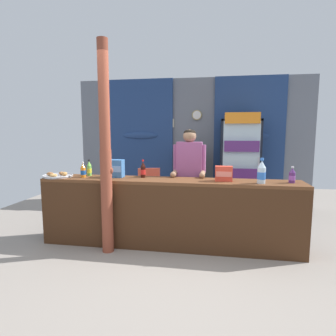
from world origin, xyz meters
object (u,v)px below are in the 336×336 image
soda_bottle_lime_soda (89,169)px  pastry_tray (58,175)px  drink_fridge (240,158)px  bottle_shelf_rack (192,176)px  plastic_lawn_chair (150,188)px  soda_bottle_grape_soda (292,176)px  timber_post (106,154)px  shopkeeper (189,170)px  soda_bottle_water (261,173)px  snack_box_biscuit (116,168)px  soda_bottle_orange_soda (83,171)px  soda_bottle_cola (143,170)px  stall_counter (168,208)px  snack_box_crackers (224,174)px

soda_bottle_lime_soda → pastry_tray: soda_bottle_lime_soda is taller
drink_fridge → bottle_shelf_rack: bearing=170.3°
plastic_lawn_chair → soda_bottle_grape_soda: (2.14, -1.37, 0.51)m
timber_post → soda_bottle_lime_soda: size_ratio=11.30×
shopkeeper → soda_bottle_water: shopkeeper is taller
shopkeeper → pastry_tray: size_ratio=3.82×
soda_bottle_water → drink_fridge: bearing=92.4°
soda_bottle_grape_soda → snack_box_biscuit: snack_box_biscuit is taller
bottle_shelf_rack → soda_bottle_orange_soda: (-1.34, -2.11, 0.36)m
bottle_shelf_rack → soda_bottle_cola: bearing=-104.5°
timber_post → soda_bottle_lime_soda: 0.68m
plastic_lawn_chair → snack_box_biscuit: snack_box_biscuit is taller
stall_counter → shopkeeper: bearing=67.1°
drink_fridge → soda_bottle_grape_soda: drink_fridge is taller
bottle_shelf_rack → snack_box_crackers: (0.58, -2.10, 0.37)m
bottle_shelf_rack → soda_bottle_lime_soda: (-1.32, -1.96, 0.37)m
soda_bottle_orange_soda → snack_box_biscuit: bearing=11.2°
snack_box_crackers → snack_box_biscuit: bearing=177.2°
stall_counter → timber_post: (-0.75, -0.21, 0.71)m
shopkeeper → soda_bottle_cola: shopkeeper is taller
drink_fridge → soda_bottle_cola: bearing=-128.6°
stall_counter → pastry_tray: (-1.58, 0.05, 0.38)m
timber_post → snack_box_biscuit: bearing=91.1°
shopkeeper → soda_bottle_orange_soda: bearing=-162.3°
timber_post → bottle_shelf_rack: bearing=69.9°
bottle_shelf_rack → shopkeeper: 1.69m
stall_counter → pastry_tray: pastry_tray is taller
bottle_shelf_rack → plastic_lawn_chair: (-0.73, -0.71, -0.15)m
soda_bottle_grape_soda → snack_box_crackers: 0.83m
timber_post → plastic_lawn_chair: bearing=84.8°
plastic_lawn_chair → soda_bottle_lime_soda: 1.48m
soda_bottle_water → snack_box_biscuit: size_ratio=1.29×
soda_bottle_lime_soda → soda_bottle_orange_soda: bearing=-97.1°
plastic_lawn_chair → shopkeeper: 1.35m
soda_bottle_water → pastry_tray: size_ratio=0.76×
timber_post → soda_bottle_water: size_ratio=8.40×
soda_bottle_orange_soda → soda_bottle_lime_soda: (0.02, 0.15, 0.01)m
soda_bottle_lime_soda → soda_bottle_grape_soda: 2.74m
soda_bottle_water → snack_box_biscuit: 1.93m
plastic_lawn_chair → pastry_tray: bearing=-124.6°
drink_fridge → stall_counter: bearing=-117.8°
bottle_shelf_rack → soda_bottle_orange_soda: bearing=-122.4°
plastic_lawn_chair → soda_bottle_grape_soda: size_ratio=4.16×
shopkeeper → soda_bottle_grape_soda: shopkeeper is taller
bottle_shelf_rack → plastic_lawn_chair: bottle_shelf_rack is taller
pastry_tray → snack_box_biscuit: bearing=8.2°
drink_fridge → soda_bottle_water: (0.09, -2.03, 0.01)m
timber_post → soda_bottle_grape_soda: bearing=8.1°
soda_bottle_orange_soda → soda_bottle_grape_soda: soda_bottle_orange_soda is taller
plastic_lawn_chair → pastry_tray: (-0.98, -1.43, 0.44)m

